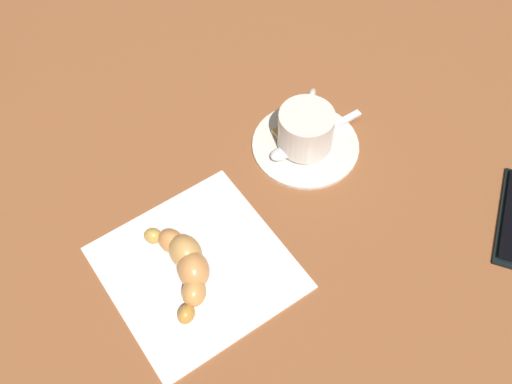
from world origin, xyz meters
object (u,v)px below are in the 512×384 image
(sugar_packet, at_px, (295,125))
(napkin, at_px, (199,269))
(croissant, at_px, (186,263))
(teaspoon, at_px, (302,142))
(saucer, at_px, (306,144))
(espresso_cup, at_px, (306,128))

(sugar_packet, relative_size, napkin, 0.32)
(sugar_packet, xyz_separation_m, napkin, (-0.22, -0.06, -0.01))
(napkin, bearing_deg, sugar_packet, 14.08)
(sugar_packet, bearing_deg, croissant, 26.19)
(teaspoon, bearing_deg, saucer, -14.90)
(saucer, height_order, espresso_cup, espresso_cup)
(saucer, height_order, napkin, saucer)
(espresso_cup, xyz_separation_m, napkin, (-0.21, -0.03, -0.03))
(espresso_cup, relative_size, croissant, 0.73)
(saucer, xyz_separation_m, sugar_packet, (0.01, 0.03, 0.01))
(teaspoon, distance_m, croissant, 0.22)
(teaspoon, bearing_deg, napkin, -171.51)
(teaspoon, height_order, napkin, teaspoon)
(teaspoon, xyz_separation_m, croissant, (-0.22, -0.02, 0.01))
(teaspoon, relative_size, napkin, 0.72)
(sugar_packet, height_order, croissant, croissant)
(saucer, height_order, sugar_packet, sugar_packet)
(teaspoon, relative_size, croissant, 1.15)
(espresso_cup, distance_m, teaspoon, 0.02)
(saucer, distance_m, teaspoon, 0.01)
(napkin, bearing_deg, espresso_cup, 8.37)
(teaspoon, height_order, sugar_packet, teaspoon)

